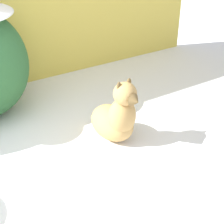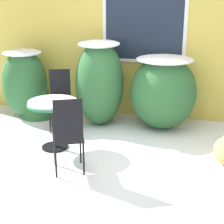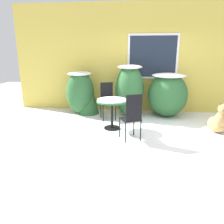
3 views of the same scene
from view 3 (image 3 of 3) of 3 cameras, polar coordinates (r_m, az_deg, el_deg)
The scene contains 10 objects.
ground_plane at distance 4.88m, azimuth 9.05°, elevation -6.17°, with size 16.00×16.00×0.00m, color white.
house_wall at distance 6.74m, azimuth 8.94°, elevation 13.60°, with size 8.00×0.10×3.17m.
shrub_left at distance 6.51m, azimuth -8.32°, elevation 5.32°, with size 0.81×0.82×1.24m.
shrub_middle at distance 6.19m, azimuth 4.56°, elevation 5.89°, with size 0.80×0.94×1.44m.
shrub_right at distance 6.34m, azimuth 14.32°, elevation 4.64°, with size 1.09×1.09×1.22m.
evergreen_bush at distance 6.47m, azimuth -6.22°, elevation 4.92°, with size 0.63×0.63×1.22m.
patio_table at distance 5.11m, azimuth 0.00°, elevation 2.05°, with size 0.72×0.72×0.72m.
patio_chair_near_table at distance 5.93m, azimuth -1.20°, elevation 3.21°, with size 0.48×0.48×0.99m.
patio_chair_far_side at distance 4.45m, azimuth 5.17°, elevation -1.05°, with size 0.50×0.50×0.99m.
dog at distance 5.49m, azimuth 26.06°, elevation -2.25°, with size 0.43×0.74×0.72m.
Camera 3 is at (-0.26, -4.54, 1.78)m, focal length 35.00 mm.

